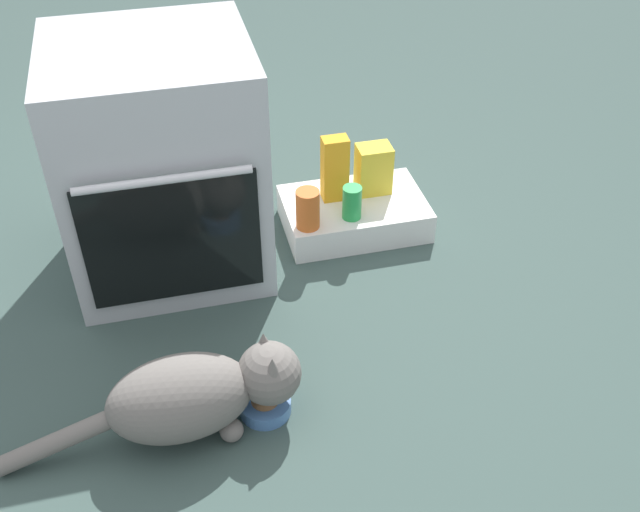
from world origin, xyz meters
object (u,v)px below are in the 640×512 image
at_px(cat, 196,394).
at_px(soda_can, 352,203).
at_px(pantry_cabinet, 354,214).
at_px(food_bowl, 265,404).
at_px(oven, 161,162).
at_px(juice_carton, 335,169).
at_px(snack_bag, 373,169).
at_px(sauce_jar, 308,209).

relative_size(cat, soda_can, 6.71).
bearing_deg(cat, soda_can, 44.86).
distance_m(pantry_cabinet, food_bowl, 0.89).
relative_size(oven, juice_carton, 3.18).
relative_size(pantry_cabinet, snack_bag, 2.78).
relative_size(pantry_cabinet, food_bowl, 3.52).
relative_size(cat, snack_bag, 4.47).
bearing_deg(pantry_cabinet, cat, -129.95).
relative_size(food_bowl, sauce_jar, 1.02).
bearing_deg(pantry_cabinet, food_bowl, -121.58).
xyz_separation_m(snack_bag, soda_can, (-0.12, -0.14, -0.03)).
relative_size(cat, juice_carton, 3.36).
bearing_deg(food_bowl, pantry_cabinet, 58.42).
height_order(juice_carton, snack_bag, juice_carton).
relative_size(oven, snack_bag, 4.24).
distance_m(food_bowl, sauce_jar, 0.73).
distance_m(oven, soda_can, 0.65).
distance_m(food_bowl, cat, 0.21).
bearing_deg(sauce_jar, oven, 169.12).
bearing_deg(cat, food_bowl, 0.00).
bearing_deg(sauce_jar, pantry_cabinet, 28.83).
xyz_separation_m(pantry_cabinet, juice_carton, (-0.06, 0.04, 0.18)).
bearing_deg(soda_can, cat, -131.89).
height_order(pantry_cabinet, soda_can, soda_can).
relative_size(oven, pantry_cabinet, 1.52).
xyz_separation_m(food_bowl, cat, (-0.18, -0.01, 0.10)).
bearing_deg(soda_can, juice_carton, 101.94).
xyz_separation_m(juice_carton, snack_bag, (0.15, 0.01, -0.03)).
distance_m(pantry_cabinet, soda_can, 0.15).
relative_size(juice_carton, soda_can, 2.00).
bearing_deg(oven, juice_carton, 5.66).
distance_m(oven, cat, 0.79).
bearing_deg(soda_can, food_bowl, -122.80).
xyz_separation_m(oven, pantry_cabinet, (0.65, 0.02, -0.32)).
height_order(cat, sauce_jar, sauce_jar).
bearing_deg(snack_bag, oven, -174.57).
height_order(juice_carton, soda_can, juice_carton).
relative_size(pantry_cabinet, sauce_jar, 3.58).
distance_m(food_bowl, soda_can, 0.81).
distance_m(pantry_cabinet, juice_carton, 0.19).
xyz_separation_m(pantry_cabinet, soda_can, (-0.04, -0.09, 0.12)).
distance_m(juice_carton, soda_can, 0.14).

